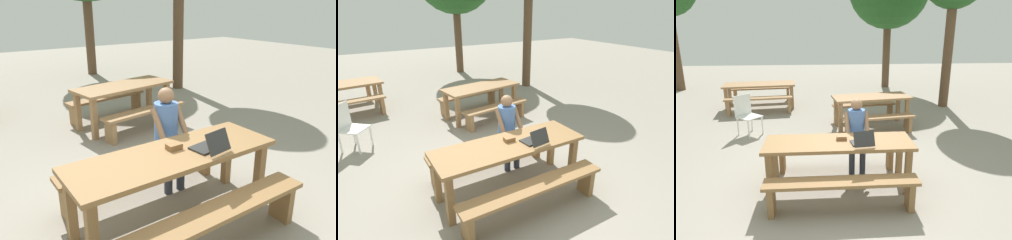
{
  "view_description": "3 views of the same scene",
  "coord_description": "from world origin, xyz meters",
  "views": [
    {
      "loc": [
        -1.75,
        -2.43,
        2.15
      ],
      "look_at": [
        0.1,
        0.25,
        1.02
      ],
      "focal_mm": 35.55,
      "sensor_mm": 36.0,
      "label": 1
    },
    {
      "loc": [
        -1.79,
        -2.99,
        2.58
      ],
      "look_at": [
        0.1,
        0.25,
        1.02
      ],
      "focal_mm": 29.77,
      "sensor_mm": 36.0,
      "label": 2
    },
    {
      "loc": [
        -0.24,
        -4.23,
        2.43
      ],
      "look_at": [
        0.1,
        0.25,
        1.02
      ],
      "focal_mm": 32.9,
      "sensor_mm": 36.0,
      "label": 3
    }
  ],
  "objects": [
    {
      "name": "ground_plane",
      "position": [
        0.0,
        0.0,
        0.0
      ],
      "size": [
        30.0,
        30.0,
        0.0
      ],
      "primitive_type": "plane",
      "color": "gray"
    },
    {
      "name": "picnic_table_front",
      "position": [
        0.0,
        0.0,
        0.66
      ],
      "size": [
        2.19,
        0.72,
        0.77
      ],
      "color": "olive",
      "rests_on": "ground"
    },
    {
      "name": "bench_near",
      "position": [
        0.0,
        -0.64,
        0.36
      ],
      "size": [
        2.05,
        0.3,
        0.46
      ],
      "color": "olive",
      "rests_on": "ground"
    },
    {
      "name": "bench_far",
      "position": [
        0.0,
        0.64,
        0.36
      ],
      "size": [
        2.05,
        0.3,
        0.46
      ],
      "color": "olive",
      "rests_on": "ground"
    },
    {
      "name": "laptop",
      "position": [
        0.33,
        -0.16,
        0.82
      ],
      "size": [
        0.34,
        0.35,
        0.23
      ],
      "rotation": [
        0.0,
        0.0,
        3.28
      ],
      "color": "#2D2D2D",
      "rests_on": "picnic_table_front"
    },
    {
      "name": "small_pouch",
      "position": [
        0.05,
        0.07,
        0.8
      ],
      "size": [
        0.15,
        0.1,
        0.06
      ],
      "color": "olive",
      "rests_on": "picnic_table_front"
    },
    {
      "name": "person_seated",
      "position": [
        0.33,
        0.59,
        0.73
      ],
      "size": [
        0.39,
        0.4,
        1.25
      ],
      "color": "#333847",
      "rests_on": "ground"
    },
    {
      "name": "picnic_table_mid",
      "position": [
        0.96,
        2.94,
        0.64
      ],
      "size": [
        1.93,
        1.01,
        0.76
      ],
      "rotation": [
        0.0,
        0.0,
        0.15
      ],
      "color": "#9E754C",
      "rests_on": "ground"
    },
    {
      "name": "bench_mid_south",
      "position": [
        1.05,
        2.34,
        0.32
      ],
      "size": [
        1.68,
        0.55,
        0.42
      ],
      "rotation": [
        0.0,
        0.0,
        0.15
      ],
      "color": "#9E754C",
      "rests_on": "ground"
    },
    {
      "name": "bench_mid_north",
      "position": [
        0.87,
        3.53,
        0.32
      ],
      "size": [
        1.68,
        0.55,
        0.42
      ],
      "rotation": [
        0.0,
        0.0,
        0.15
      ],
      "color": "#9E754C",
      "rests_on": "ground"
    }
  ]
}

